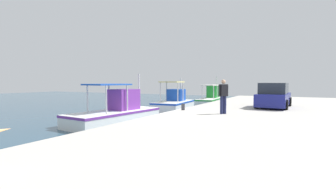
# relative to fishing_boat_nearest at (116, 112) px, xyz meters

# --- Properties ---
(quay_pier) EXTENTS (36.00, 10.00, 0.80)m
(quay_pier) POSITION_rel_fishing_boat_nearest_xyz_m (0.51, -8.13, -0.24)
(quay_pier) COLOR #BCB7AD
(quay_pier) RESTS_ON ground
(fishing_boat_nearest) EXTENTS (6.13, 2.70, 2.95)m
(fishing_boat_nearest) POSITION_rel_fishing_boat_nearest_xyz_m (0.00, 0.00, 0.00)
(fishing_boat_nearest) COLOR white
(fishing_boat_nearest) RESTS_ON ground
(fishing_boat_second) EXTENTS (4.74, 2.54, 2.77)m
(fishing_boat_second) POSITION_rel_fishing_boat_nearest_xyz_m (6.65, -0.46, 0.00)
(fishing_boat_second) COLOR white
(fishing_boat_second) RESTS_ON ground
(fishing_boat_third) EXTENTS (6.41, 2.16, 2.97)m
(fishing_boat_third) POSITION_rel_fishing_boat_nearest_xyz_m (13.89, -1.24, -0.00)
(fishing_boat_third) COLOR white
(fishing_boat_third) RESTS_ON ground
(fisherman_standing) EXTENTS (0.51, 0.43, 1.75)m
(fisherman_standing) POSITION_rel_fishing_boat_nearest_xyz_m (1.08, -6.07, 1.13)
(fisherman_standing) COLOR #1E234C
(fisherman_standing) RESTS_ON quay_pier
(parked_car) EXTENTS (4.16, 1.99, 1.57)m
(parked_car) POSITION_rel_fishing_boat_nearest_xyz_m (5.85, -8.02, 0.88)
(parked_car) COLOR black
(parked_car) RESTS_ON quay_pier
(mooring_bollard_second) EXTENTS (0.20, 0.20, 0.38)m
(mooring_bollard_second) POSITION_rel_fishing_boat_nearest_xyz_m (1.60, -3.58, 0.35)
(mooring_bollard_second) COLOR #333338
(mooring_bollard_second) RESTS_ON quay_pier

